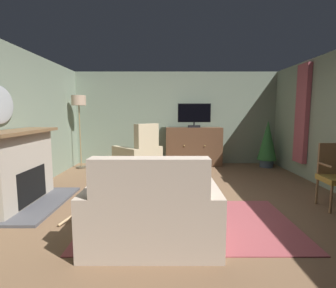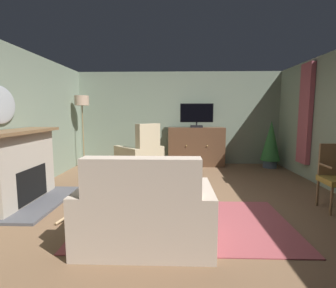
{
  "view_description": "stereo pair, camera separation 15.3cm",
  "coord_description": "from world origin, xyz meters",
  "px_view_note": "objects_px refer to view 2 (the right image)",
  "views": [
    {
      "loc": [
        -0.22,
        -3.8,
        1.44
      ],
      "look_at": [
        -0.2,
        0.43,
        0.92
      ],
      "focal_mm": 27.36,
      "sensor_mm": 36.0,
      "label": 1
    },
    {
      "loc": [
        -0.07,
        -3.8,
        1.44
      ],
      "look_at": [
        -0.2,
        0.43,
        0.92
      ],
      "focal_mm": 27.36,
      "sensor_mm": 36.0,
      "label": 2
    }
  ],
  "objects_px": {
    "wall_mirror_oval": "(0,105)",
    "tv_cabinet": "(196,147)",
    "fireplace": "(20,169)",
    "potted_plant_small_fern_corner": "(271,143)",
    "tv_remote": "(158,176)",
    "sofa_floral": "(146,216)",
    "cat": "(87,209)",
    "television": "(197,115)",
    "armchair_in_far_corner": "(140,158)",
    "coffee_table": "(148,181)",
    "folded_newspaper": "(141,176)",
    "floor_lamp": "(82,107)"
  },
  "relations": [
    {
      "from": "tv_cabinet",
      "to": "folded_newspaper",
      "type": "bearing_deg",
      "value": -110.82
    },
    {
      "from": "wall_mirror_oval",
      "to": "coffee_table",
      "type": "xyz_separation_m",
      "value": [
        2.25,
        0.04,
        -1.18
      ]
    },
    {
      "from": "fireplace",
      "to": "potted_plant_small_fern_corner",
      "type": "xyz_separation_m",
      "value": [
        4.92,
        2.84,
        0.11
      ]
    },
    {
      "from": "folded_newspaper",
      "to": "television",
      "type": "bearing_deg",
      "value": 72.76
    },
    {
      "from": "television",
      "to": "cat",
      "type": "height_order",
      "value": "television"
    },
    {
      "from": "coffee_table",
      "to": "wall_mirror_oval",
      "type": "bearing_deg",
      "value": -178.9
    },
    {
      "from": "wall_mirror_oval",
      "to": "coffee_table",
      "type": "relative_size",
      "value": 0.65
    },
    {
      "from": "coffee_table",
      "to": "armchair_in_far_corner",
      "type": "bearing_deg",
      "value": 101.03
    },
    {
      "from": "tv_cabinet",
      "to": "tv_remote",
      "type": "height_order",
      "value": "tv_cabinet"
    },
    {
      "from": "tv_cabinet",
      "to": "television",
      "type": "bearing_deg",
      "value": -90.0
    },
    {
      "from": "television",
      "to": "potted_plant_small_fern_corner",
      "type": "xyz_separation_m",
      "value": [
        1.93,
        -0.16,
        -0.72
      ]
    },
    {
      "from": "wall_mirror_oval",
      "to": "potted_plant_small_fern_corner",
      "type": "distance_m",
      "value": 5.96
    },
    {
      "from": "tv_cabinet",
      "to": "fireplace",
      "type": "bearing_deg",
      "value": -134.41
    },
    {
      "from": "sofa_floral",
      "to": "potted_plant_small_fern_corner",
      "type": "bearing_deg",
      "value": 55.62
    },
    {
      "from": "television",
      "to": "folded_newspaper",
      "type": "xyz_separation_m",
      "value": [
        -1.11,
        -2.86,
        -0.96
      ]
    },
    {
      "from": "television",
      "to": "cat",
      "type": "xyz_separation_m",
      "value": [
        -1.8,
        -3.44,
        -1.3
      ]
    },
    {
      "from": "fireplace",
      "to": "folded_newspaper",
      "type": "height_order",
      "value": "fireplace"
    },
    {
      "from": "floor_lamp",
      "to": "wall_mirror_oval",
      "type": "bearing_deg",
      "value": -95.65
    },
    {
      "from": "tv_cabinet",
      "to": "sofa_floral",
      "type": "distance_m",
      "value": 4.39
    },
    {
      "from": "wall_mirror_oval",
      "to": "floor_lamp",
      "type": "xyz_separation_m",
      "value": [
        0.27,
        2.71,
        0.02
      ]
    },
    {
      "from": "sofa_floral",
      "to": "cat",
      "type": "distance_m",
      "value": 1.25
    },
    {
      "from": "fireplace",
      "to": "floor_lamp",
      "type": "relative_size",
      "value": 0.87
    },
    {
      "from": "tv_cabinet",
      "to": "floor_lamp",
      "type": "height_order",
      "value": "floor_lamp"
    },
    {
      "from": "sofa_floral",
      "to": "tv_cabinet",
      "type": "bearing_deg",
      "value": 78.56
    },
    {
      "from": "folded_newspaper",
      "to": "floor_lamp",
      "type": "bearing_deg",
      "value": 129.84
    },
    {
      "from": "television",
      "to": "armchair_in_far_corner",
      "type": "relative_size",
      "value": 0.7
    },
    {
      "from": "tv_remote",
      "to": "armchair_in_far_corner",
      "type": "distance_m",
      "value": 2.14
    },
    {
      "from": "tv_remote",
      "to": "cat",
      "type": "bearing_deg",
      "value": 179.13
    },
    {
      "from": "coffee_table",
      "to": "cat",
      "type": "xyz_separation_m",
      "value": [
        -0.81,
        -0.49,
        -0.29
      ]
    },
    {
      "from": "tv_cabinet",
      "to": "tv_remote",
      "type": "xyz_separation_m",
      "value": [
        -0.83,
        -2.92,
        -0.07
      ]
    },
    {
      "from": "tv_remote",
      "to": "sofa_floral",
      "type": "relative_size",
      "value": 0.12
    },
    {
      "from": "wall_mirror_oval",
      "to": "tv_cabinet",
      "type": "relative_size",
      "value": 0.5
    },
    {
      "from": "sofa_floral",
      "to": "floor_lamp",
      "type": "relative_size",
      "value": 0.76
    },
    {
      "from": "folded_newspaper",
      "to": "armchair_in_far_corner",
      "type": "relative_size",
      "value": 0.24
    },
    {
      "from": "wall_mirror_oval",
      "to": "folded_newspaper",
      "type": "bearing_deg",
      "value": 3.7
    },
    {
      "from": "wall_mirror_oval",
      "to": "cat",
      "type": "xyz_separation_m",
      "value": [
        1.44,
        -0.44,
        -1.47
      ]
    },
    {
      "from": "tv_cabinet",
      "to": "potted_plant_small_fern_corner",
      "type": "height_order",
      "value": "potted_plant_small_fern_corner"
    },
    {
      "from": "fireplace",
      "to": "wall_mirror_oval",
      "type": "bearing_deg",
      "value": 180.0
    },
    {
      "from": "television",
      "to": "armchair_in_far_corner",
      "type": "height_order",
      "value": "television"
    },
    {
      "from": "folded_newspaper",
      "to": "cat",
      "type": "relative_size",
      "value": 0.51
    },
    {
      "from": "floor_lamp",
      "to": "potted_plant_small_fern_corner",
      "type": "bearing_deg",
      "value": 1.53
    },
    {
      "from": "fireplace",
      "to": "sofa_floral",
      "type": "relative_size",
      "value": 1.14
    },
    {
      "from": "tv_cabinet",
      "to": "sofa_floral",
      "type": "height_order",
      "value": "tv_cabinet"
    },
    {
      "from": "cat",
      "to": "armchair_in_far_corner",
      "type": "bearing_deg",
      "value": 81.48
    },
    {
      "from": "coffee_table",
      "to": "tv_remote",
      "type": "xyz_separation_m",
      "value": [
        0.16,
        0.08,
        0.06
      ]
    },
    {
      "from": "wall_mirror_oval",
      "to": "tv_cabinet",
      "type": "bearing_deg",
      "value": 43.31
    },
    {
      "from": "cat",
      "to": "floor_lamp",
      "type": "relative_size",
      "value": 0.32
    },
    {
      "from": "armchair_in_far_corner",
      "to": "cat",
      "type": "bearing_deg",
      "value": -98.52
    },
    {
      "from": "sofa_floral",
      "to": "cat",
      "type": "xyz_separation_m",
      "value": [
        -0.93,
        0.8,
        -0.25
      ]
    },
    {
      "from": "tv_cabinet",
      "to": "coffee_table",
      "type": "height_order",
      "value": "tv_cabinet"
    }
  ]
}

